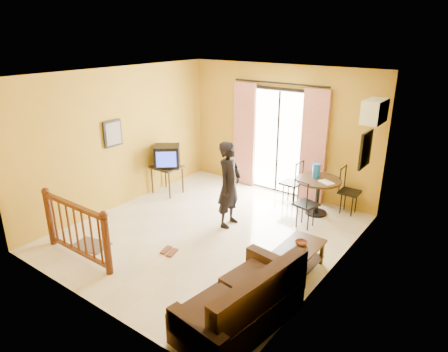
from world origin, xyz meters
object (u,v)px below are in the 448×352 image
Objects in this scene: sofa at (243,305)px; standing_person at (229,185)px; dining_table at (318,186)px; coffee_table at (298,255)px; television at (167,156)px.

standing_person is (-1.75, 2.14, 0.49)m from sofa.
standing_person reaches higher than dining_table.
coffee_table is at bearing -73.36° from dining_table.
standing_person is at bearing 159.33° from coffee_table.
television is at bearing -162.27° from dining_table.
sofa reaches higher than coffee_table.
sofa reaches higher than dining_table.
coffee_table is at bearing -55.63° from television.
sofa is (0.63, -3.55, -0.26)m from dining_table.
sofa is at bearing -73.92° from television.
dining_table is at bearing 106.64° from coffee_table.
coffee_table is at bearing 97.28° from sofa.
standing_person reaches higher than coffee_table.
television is at bearing 152.51° from sofa.
dining_table is at bearing 107.06° from sofa.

